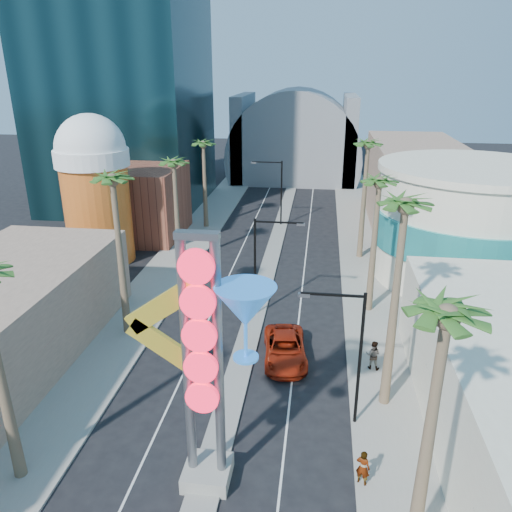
% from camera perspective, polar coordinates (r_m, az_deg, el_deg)
% --- Properties ---
extents(sidewalk_west, '(5.00, 100.00, 0.15)m').
position_cam_1_polar(sidewalk_west, '(55.27, -7.82, 1.18)').
color(sidewalk_west, gray).
rests_on(sidewalk_west, ground).
extents(sidewalk_east, '(5.00, 100.00, 0.15)m').
position_cam_1_polar(sidewalk_east, '(53.62, 12.18, 0.26)').
color(sidewalk_east, gray).
rests_on(sidewalk_east, ground).
extents(median, '(1.60, 84.00, 0.15)m').
position_cam_1_polar(median, '(56.43, 2.33, 1.79)').
color(median, gray).
rests_on(median, ground).
extents(hotel_tower, '(20.00, 20.00, 50.00)m').
position_cam_1_polar(hotel_tower, '(72.48, -15.65, 25.36)').
color(hotel_tower, black).
rests_on(hotel_tower, ground).
extents(brick_filler_west, '(10.00, 10.00, 8.00)m').
position_cam_1_polar(brick_filler_west, '(58.83, -13.41, 6.03)').
color(brick_filler_west, brown).
rests_on(brick_filler_west, ground).
extents(filler_east, '(10.00, 20.00, 10.00)m').
position_cam_1_polar(filler_east, '(65.51, 17.47, 8.03)').
color(filler_east, '#8F705C').
rests_on(filler_east, ground).
extents(beer_mug, '(7.00, 7.00, 14.50)m').
position_cam_1_polar(beer_mug, '(51.19, -17.93, 7.82)').
color(beer_mug, '#BC5519').
rests_on(beer_mug, ground).
extents(turquoise_building, '(16.60, 16.60, 10.60)m').
position_cam_1_polar(turquoise_building, '(48.86, 23.03, 3.39)').
color(turquoise_building, beige).
rests_on(turquoise_building, ground).
extents(canopy, '(22.00, 16.00, 22.00)m').
position_cam_1_polar(canopy, '(88.37, 4.48, 11.62)').
color(canopy, slate).
rests_on(canopy, ground).
extents(neon_sign, '(6.53, 2.60, 12.55)m').
position_cam_1_polar(neon_sign, '(21.66, -4.08, -10.61)').
color(neon_sign, gray).
rests_on(neon_sign, ground).
extents(streetlight_0, '(3.79, 0.25, 8.00)m').
position_cam_1_polar(streetlight_0, '(37.91, 0.70, -0.28)').
color(streetlight_0, black).
rests_on(streetlight_0, ground).
extents(streetlight_1, '(3.79, 0.25, 8.00)m').
position_cam_1_polar(streetlight_1, '(60.88, 2.41, 7.93)').
color(streetlight_1, black).
rests_on(streetlight_1, ground).
extents(streetlight_2, '(3.45, 0.25, 8.00)m').
position_cam_1_polar(streetlight_2, '(26.96, 10.87, -10.22)').
color(streetlight_2, black).
rests_on(streetlight_2, ground).
extents(palm_1, '(2.40, 2.40, 12.70)m').
position_cam_1_polar(palm_1, '(34.86, -15.99, 7.24)').
color(palm_1, brown).
rests_on(palm_1, ground).
extents(palm_2, '(2.40, 2.40, 11.20)m').
position_cam_1_polar(palm_2, '(48.00, -9.35, 9.74)').
color(palm_2, brown).
rests_on(palm_2, ground).
extents(palm_3, '(2.40, 2.40, 11.20)m').
position_cam_1_polar(palm_3, '(59.41, -6.03, 12.03)').
color(palm_3, brown).
rests_on(palm_3, ground).
extents(palm_4, '(2.40, 2.40, 12.20)m').
position_cam_1_polar(palm_4, '(17.71, 20.75, -8.31)').
color(palm_4, brown).
rests_on(palm_4, ground).
extents(palm_5, '(2.40, 2.40, 13.20)m').
position_cam_1_polar(palm_5, '(26.48, 16.55, 3.95)').
color(palm_5, brown).
rests_on(palm_5, ground).
extents(palm_6, '(2.40, 2.40, 11.70)m').
position_cam_1_polar(palm_6, '(38.32, 13.86, 7.26)').
color(palm_6, brown).
rests_on(palm_6, ground).
extents(palm_7, '(2.40, 2.40, 12.70)m').
position_cam_1_polar(palm_7, '(49.87, 12.63, 11.50)').
color(palm_7, brown).
rests_on(palm_7, ground).
extents(red_pickup, '(3.47, 6.27, 1.66)m').
position_cam_1_polar(red_pickup, '(34.09, 3.33, -10.53)').
color(red_pickup, '#AC240D').
rests_on(red_pickup, ground).
extents(pedestrian_a, '(0.80, 0.69, 1.85)m').
position_cam_1_polar(pedestrian_a, '(25.77, 12.12, -22.56)').
color(pedestrian_a, gray).
rests_on(pedestrian_a, sidewalk_east).
extents(pedestrian_b, '(1.10, 0.95, 1.97)m').
position_cam_1_polar(pedestrian_b, '(33.67, 13.23, -10.95)').
color(pedestrian_b, gray).
rests_on(pedestrian_b, sidewalk_east).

